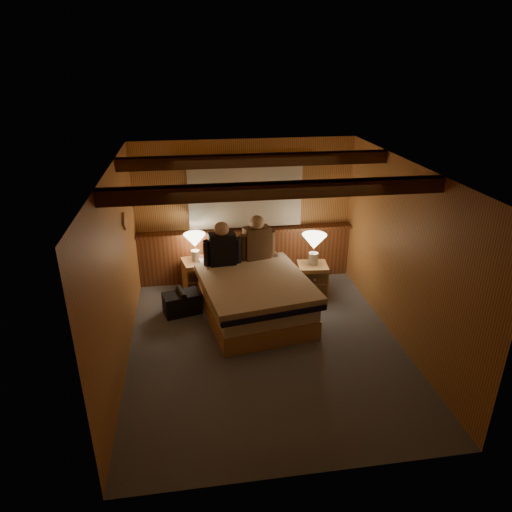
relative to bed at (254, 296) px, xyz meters
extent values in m
plane|color=#4F555E|center=(0.05, -0.80, -0.33)|extent=(4.20, 4.20, 0.00)
plane|color=tan|center=(0.05, -0.80, 2.07)|extent=(4.20, 4.20, 0.00)
plane|color=#C88A48|center=(0.05, 1.30, 0.87)|extent=(3.60, 0.00, 3.60)
plane|color=#C88A48|center=(-1.75, -0.80, 0.87)|extent=(0.00, 4.20, 4.20)
plane|color=#C88A48|center=(1.85, -0.80, 0.87)|extent=(0.00, 4.20, 4.20)
plane|color=#C88A48|center=(0.05, -2.90, 0.87)|extent=(3.60, 0.00, 3.60)
cube|color=brown|center=(0.05, 1.24, 0.12)|extent=(3.60, 0.12, 0.90)
cube|color=brown|center=(0.05, 1.18, 0.59)|extent=(3.60, 0.22, 0.04)
cylinder|color=#492812|center=(0.05, 1.22, 1.72)|extent=(2.10, 0.05, 0.05)
sphere|color=#492812|center=(-1.00, 1.22, 1.72)|extent=(0.08, 0.08, 0.08)
sphere|color=#492812|center=(1.10, 1.22, 1.72)|extent=(0.08, 0.08, 0.08)
cube|color=beige|center=(0.05, 1.23, 1.17)|extent=(1.85, 0.08, 1.05)
cube|color=#492812|center=(0.05, -1.40, 1.98)|extent=(3.60, 0.15, 0.16)
cube|color=#492812|center=(0.05, 0.10, 1.98)|extent=(3.60, 0.15, 0.16)
cylinder|color=white|center=(-1.69, 0.80, 1.42)|extent=(0.03, 0.55, 0.03)
torus|color=white|center=(-1.66, 0.65, 1.30)|extent=(0.01, 0.21, 0.21)
torus|color=white|center=(-1.66, 0.88, 1.30)|extent=(0.01, 0.21, 0.21)
cube|color=tan|center=(1.40, 1.28, 1.22)|extent=(0.30, 0.03, 0.25)
cube|color=beige|center=(1.40, 1.27, 1.22)|extent=(0.24, 0.01, 0.19)
cube|color=tan|center=(0.00, 0.02, -0.20)|extent=(1.66, 2.03, 0.28)
cube|color=silver|center=(0.00, 0.02, 0.05)|extent=(1.61, 1.99, 0.22)
cube|color=black|center=(0.03, -0.21, 0.19)|extent=(1.66, 1.68, 0.07)
cube|color=#E1A09A|center=(0.02, -0.09, 0.25)|extent=(1.72, 1.87, 0.11)
cube|color=silver|center=(-0.46, 0.67, 0.23)|extent=(0.59, 0.40, 0.15)
cube|color=silver|center=(0.22, 0.78, 0.23)|extent=(0.59, 0.40, 0.15)
cube|color=tan|center=(-0.77, 0.92, -0.06)|extent=(0.58, 0.54, 0.55)
cube|color=brown|center=(-0.72, 0.72, 0.05)|extent=(0.44, 0.11, 0.19)
cube|color=brown|center=(-0.72, 0.72, -0.17)|extent=(0.44, 0.11, 0.19)
cylinder|color=white|center=(-0.72, 0.72, 0.05)|extent=(0.04, 0.04, 0.03)
cylinder|color=white|center=(-0.72, 0.72, -0.17)|extent=(0.04, 0.04, 0.03)
cube|color=tan|center=(1.04, 0.56, -0.08)|extent=(0.50, 0.46, 0.51)
cube|color=brown|center=(1.02, 0.37, 0.02)|extent=(0.42, 0.06, 0.18)
cube|color=brown|center=(1.02, 0.37, -0.18)|extent=(0.42, 0.06, 0.18)
cylinder|color=white|center=(1.02, 0.37, 0.02)|extent=(0.03, 0.03, 0.03)
cylinder|color=white|center=(1.02, 0.37, -0.18)|extent=(0.03, 0.03, 0.03)
cylinder|color=silver|center=(-0.81, 0.93, 0.30)|extent=(0.13, 0.13, 0.17)
cylinder|color=white|center=(-0.81, 0.93, 0.42)|extent=(0.02, 0.02, 0.10)
cone|color=beige|center=(-0.81, 0.93, 0.56)|extent=(0.35, 0.35, 0.21)
cylinder|color=silver|center=(1.05, 0.59, 0.27)|extent=(0.15, 0.15, 0.19)
cylinder|color=white|center=(1.05, 0.59, 0.40)|extent=(0.03, 0.03, 0.11)
cone|color=beige|center=(1.05, 0.59, 0.56)|extent=(0.39, 0.39, 0.24)
cube|color=black|center=(-0.40, 0.53, 0.54)|extent=(0.41, 0.26, 0.52)
cylinder|color=black|center=(-0.63, 0.51, 0.50)|extent=(0.12, 0.12, 0.42)
cylinder|color=black|center=(-0.18, 0.55, 0.50)|extent=(0.12, 0.12, 0.42)
sphere|color=tan|center=(-0.40, 0.53, 0.87)|extent=(0.23, 0.23, 0.23)
cube|color=#4F361F|center=(0.15, 0.69, 0.55)|extent=(0.45, 0.32, 0.54)
cylinder|color=#4F361F|center=(-0.08, 0.63, 0.51)|extent=(0.13, 0.13, 0.43)
cylinder|color=#4F361F|center=(0.38, 0.74, 0.51)|extent=(0.13, 0.13, 0.43)
sphere|color=tan|center=(0.15, 0.69, 0.89)|extent=(0.24, 0.24, 0.24)
cube|color=black|center=(-1.06, 0.24, -0.17)|extent=(0.60, 0.45, 0.32)
cylinder|color=black|center=(-1.06, 0.24, 0.01)|extent=(0.17, 0.33, 0.09)
camera|label=1|loc=(-0.85, -5.86, 3.23)|focal=32.00mm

